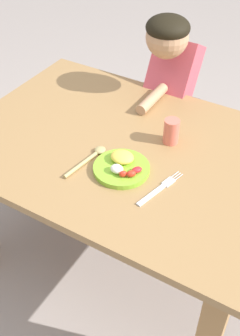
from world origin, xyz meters
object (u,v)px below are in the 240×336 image
at_px(plate, 122,167).
at_px(spoon, 90,157).
at_px(drinking_cup, 171,131).
at_px(person, 170,100).
at_px(fork, 159,189).

relative_size(plate, spoon, 0.95).
bearing_deg(drinking_cup, person, 114.61).
height_order(plate, drinking_cup, drinking_cup).
bearing_deg(plate, fork, -8.30).
distance_m(plate, person, 0.68).
height_order(plate, fork, plate).
xyz_separation_m(fork, spoon, (-0.29, 0.02, 0.01)).
bearing_deg(fork, person, 36.00).
bearing_deg(spoon, plate, -79.03).
bearing_deg(plate, drinking_cup, 71.98).
bearing_deg(fork, spoon, 100.72).
bearing_deg(person, drinking_cup, 114.61).
bearing_deg(drinking_cup, spoon, -130.34).
height_order(spoon, drinking_cup, drinking_cup).
height_order(plate, person, person).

